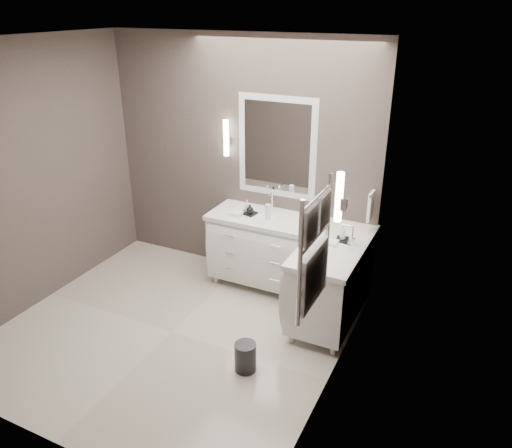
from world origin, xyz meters
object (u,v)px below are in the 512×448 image
at_px(vanity_right, 332,277).
at_px(towel_ladder, 314,256).
at_px(vanity_back, 266,246).
at_px(waste_bin, 245,357).

height_order(vanity_right, towel_ladder, towel_ladder).
bearing_deg(vanity_right, vanity_back, 159.62).
relative_size(towel_ladder, waste_bin, 3.34).
distance_m(vanity_back, waste_bin, 1.51).
xyz_separation_m(towel_ladder, waste_bin, (-0.65, 0.23, -1.26)).
xyz_separation_m(vanity_right, waste_bin, (-0.43, -1.07, -0.35)).
relative_size(vanity_right, waste_bin, 4.61).
bearing_deg(towel_ladder, waste_bin, 160.48).
bearing_deg(vanity_back, waste_bin, -72.12).
relative_size(vanity_back, towel_ladder, 1.38).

